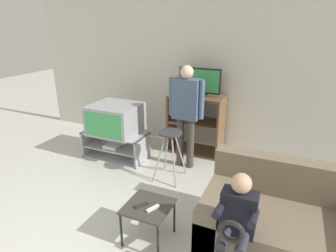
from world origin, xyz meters
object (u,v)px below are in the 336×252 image
(remote_control_white, at_px, (153,208))
(couch, at_px, (280,221))
(media_shelf, at_px, (196,123))
(snack_table, at_px, (148,210))
(person_seated_child, at_px, (236,220))
(television_main, at_px, (116,119))
(remote_control_black, at_px, (142,205))
(television_flat, at_px, (200,83))
(person_standing_adult, at_px, (186,108))
(tv_stand, at_px, (116,145))
(folding_stool, at_px, (170,142))

(remote_control_white, height_order, couch, couch)
(media_shelf, bearing_deg, remote_control_white, -81.97)
(snack_table, bearing_deg, person_seated_child, -4.15)
(television_main, bearing_deg, remote_control_white, -46.85)
(snack_table, relative_size, remote_control_black, 3.09)
(television_flat, distance_m, remote_control_white, 2.39)
(television_main, height_order, media_shelf, media_shelf)
(person_seated_child, bearing_deg, television_main, 145.11)
(television_main, relative_size, snack_table, 1.66)
(media_shelf, xyz_separation_m, person_seated_child, (1.11, -2.26, 0.05))
(person_standing_adult, bearing_deg, tv_stand, -171.88)
(television_flat, bearing_deg, remote_control_black, -86.00)
(folding_stool, bearing_deg, person_standing_adult, 81.19)
(television_main, xyz_separation_m, media_shelf, (1.10, 0.72, -0.15))
(remote_control_white, relative_size, person_seated_child, 0.15)
(television_main, xyz_separation_m, person_seated_child, (2.21, -1.54, -0.10))
(television_main, distance_m, couch, 2.77)
(television_main, distance_m, television_flat, 1.45)
(person_standing_adult, bearing_deg, remote_control_white, -80.15)
(television_main, height_order, couch, television_main)
(snack_table, bearing_deg, tv_stand, 133.08)
(couch, bearing_deg, tv_stand, 159.05)
(remote_control_white, xyz_separation_m, person_standing_adult, (-0.29, 1.66, 0.52))
(tv_stand, xyz_separation_m, couch, (2.57, -0.99, 0.05))
(television_flat, relative_size, remote_control_white, 4.76)
(television_main, relative_size, person_standing_adult, 0.48)
(folding_stool, xyz_separation_m, remote_control_black, (0.23, -1.23, -0.14))
(media_shelf, distance_m, television_flat, 0.69)
(folding_stool, relative_size, snack_table, 1.60)
(snack_table, bearing_deg, television_main, 132.36)
(remote_control_white, bearing_deg, tv_stand, 159.25)
(television_flat, distance_m, person_seated_child, 2.59)
(television_flat, xyz_separation_m, person_standing_adult, (-0.01, -0.59, -0.26))
(couch, relative_size, person_seated_child, 1.55)
(media_shelf, distance_m, folding_stool, 1.00)
(folding_stool, height_order, couch, couch)
(snack_table, height_order, couch, couch)
(snack_table, distance_m, couch, 1.30)
(remote_control_black, xyz_separation_m, person_standing_adult, (-0.16, 1.65, 0.52))
(remote_control_black, bearing_deg, person_standing_adult, 129.09)
(snack_table, distance_m, person_seated_child, 0.88)
(tv_stand, height_order, television_main, television_main)
(remote_control_white, relative_size, person_standing_adult, 0.09)
(media_shelf, distance_m, person_seated_child, 2.51)
(tv_stand, height_order, television_flat, television_flat)
(couch, xyz_separation_m, person_standing_adult, (-1.43, 1.15, 0.67))
(snack_table, relative_size, couch, 0.30)
(folding_stool, height_order, person_seated_child, person_seated_child)
(folding_stool, relative_size, person_seated_child, 0.75)
(media_shelf, distance_m, remote_control_black, 2.23)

